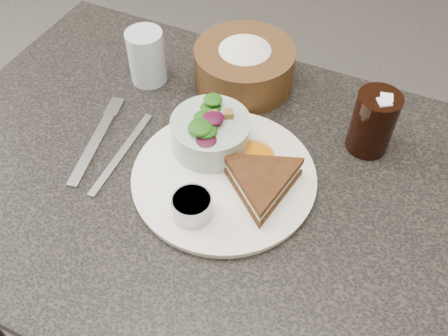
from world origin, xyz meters
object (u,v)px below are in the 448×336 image
Objects in this scene: bread_basket at (244,61)px; cola_glass at (374,120)px; sandwich at (262,182)px; salad_bowl at (211,129)px; water_glass at (147,57)px; dining_table at (211,279)px; dinner_plate at (224,177)px; dressing_ramekin at (192,207)px.

cola_glass is (0.26, -0.06, 0.01)m from bread_basket.
salad_bowl is at bearing -165.66° from sandwich.
bread_basket reaches higher than sandwich.
water_glass is at bearing -169.73° from sandwich.
salad_bowl reaches higher than dining_table.
dinner_plate is 0.08m from salad_bowl.
dinner_plate is (0.03, 0.00, 0.38)m from dining_table.
dining_table is 0.42m from dressing_ramekin.
dinner_plate is at bearing -143.12° from sandwich.
cola_glass is (0.20, 0.27, 0.03)m from dressing_ramekin.
sandwich is 1.21× the size of cola_glass.
salad_bowl is at bearing 133.22° from dinner_plate.
water_glass reaches higher than dining_table.
bread_basket is 1.52× the size of cola_glass.
cola_glass reaches higher than bread_basket.
cola_glass reaches higher than sandwich.
salad_bowl is (-0.02, 0.05, 0.43)m from dining_table.
dining_table is at bearing -141.68° from sandwich.
cola_glass is (0.23, 0.18, 0.44)m from dining_table.
bread_basket reaches higher than dinner_plate.
bread_basket is at bearing 20.94° from water_glass.
bread_basket is at bearing 99.85° from dressing_ramekin.
salad_bowl is (-0.05, 0.05, 0.05)m from dinner_plate.
dining_table is at bearing -39.35° from water_glass.
salad_bowl is at bearing 106.84° from dining_table.
dinner_plate is 1.96× the size of sandwich.
dining_table is 0.52m from cola_glass.
bread_basket is (-0.13, 0.24, 0.02)m from sandwich.
dining_table is 0.43m from salad_bowl.
dressing_ramekin reaches higher than dinner_plate.
dressing_ramekin is (0.02, -0.09, 0.41)m from dining_table.
salad_bowl reaches higher than sandwich.
bread_basket is 0.19m from water_glass.
water_glass is at bearing 144.72° from dinner_plate.
water_glass is at bearing 140.65° from dining_table.
dinner_plate is 2.22× the size of salad_bowl.
cola_glass is (0.19, 0.17, 0.06)m from dinner_plate.
water_glass is at bearing -159.06° from bread_basket.
dressing_ramekin is 0.49× the size of cola_glass.
dinner_plate is 0.27m from cola_glass.
dining_table is 0.38m from dinner_plate.
cola_glass reaches higher than water_glass.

